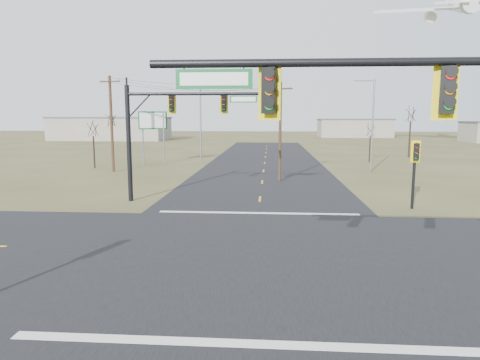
# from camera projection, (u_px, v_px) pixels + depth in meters

# --- Properties ---
(ground) EXTENTS (320.00, 320.00, 0.00)m
(ground) POSITION_uv_depth(u_px,v_px,m) (253.00, 252.00, 18.27)
(ground) COLOR brown
(ground) RESTS_ON ground
(road_ew) EXTENTS (160.00, 14.00, 0.02)m
(road_ew) POSITION_uv_depth(u_px,v_px,m) (253.00, 252.00, 18.27)
(road_ew) COLOR black
(road_ew) RESTS_ON ground
(road_ns) EXTENTS (14.00, 160.00, 0.02)m
(road_ns) POSITION_uv_depth(u_px,v_px,m) (253.00, 252.00, 18.27)
(road_ns) COLOR black
(road_ns) RESTS_ON ground
(stop_bar_near) EXTENTS (12.00, 0.40, 0.01)m
(stop_bar_near) POSITION_uv_depth(u_px,v_px,m) (241.00, 343.00, 10.87)
(stop_bar_near) COLOR silver
(stop_bar_near) RESTS_ON road_ns
(stop_bar_far) EXTENTS (12.00, 0.40, 0.01)m
(stop_bar_far) POSITION_uv_depth(u_px,v_px,m) (258.00, 213.00, 25.67)
(stop_bar_far) COLOR silver
(stop_bar_far) RESTS_ON road_ns
(mast_arm_near) EXTENTS (10.95, 0.56, 7.56)m
(mast_arm_near) POSITION_uv_depth(u_px,v_px,m) (463.00, 128.00, 9.72)
(mast_arm_near) COLOR black
(mast_arm_near) RESTS_ON ground
(mast_arm_far) EXTENTS (9.70, 0.56, 7.86)m
(mast_arm_far) POSITION_uv_depth(u_px,v_px,m) (169.00, 119.00, 28.56)
(mast_arm_far) COLOR black
(mast_arm_far) RESTS_ON ground
(pedestal_signal_ne) EXTENTS (0.62, 0.54, 4.33)m
(pedestal_signal_ne) POSITION_uv_depth(u_px,v_px,m) (415.00, 159.00, 26.43)
(pedestal_signal_ne) COLOR black
(pedestal_signal_ne) RESTS_ON ground
(utility_pole_near) EXTENTS (2.14, 0.43, 8.79)m
(utility_pole_near) POSITION_uv_depth(u_px,v_px,m) (280.00, 130.00, 37.84)
(utility_pole_near) COLOR #48301E
(utility_pole_near) RESTS_ON ground
(utility_pole_far) EXTENTS (2.38, 0.77, 9.98)m
(utility_pole_far) POSITION_uv_depth(u_px,v_px,m) (111.00, 123.00, 44.72)
(utility_pole_far) COLOR #48301E
(utility_pole_far) RESTS_ON ground
(highway_sign) EXTENTS (3.17, 1.46, 6.43)m
(highway_sign) POSITION_uv_depth(u_px,v_px,m) (153.00, 127.00, 51.52)
(highway_sign) COLOR gray
(highway_sign) RESTS_ON ground
(streetlight_a) EXTENTS (2.69, 0.30, 9.67)m
(streetlight_a) POSITION_uv_depth(u_px,v_px,m) (371.00, 120.00, 44.57)
(streetlight_a) COLOR gray
(streetlight_a) RESTS_ON ground
(streetlight_c) EXTENTS (2.92, 0.36, 10.45)m
(streetlight_c) POSITION_uv_depth(u_px,v_px,m) (202.00, 116.00, 53.87)
(streetlight_c) COLOR gray
(streetlight_c) RESTS_ON ground
(bare_tree_a) EXTENTS (2.74, 2.74, 5.69)m
(bare_tree_a) POSITION_uv_depth(u_px,v_px,m) (93.00, 128.00, 47.94)
(bare_tree_a) COLOR black
(bare_tree_a) RESTS_ON ground
(bare_tree_b) EXTENTS (2.75, 2.75, 6.90)m
(bare_tree_b) POSITION_uv_depth(u_px,v_px,m) (111.00, 119.00, 57.79)
(bare_tree_b) COLOR black
(bare_tree_b) RESTS_ON ground
(bare_tree_c) EXTENTS (2.68, 2.68, 5.30)m
(bare_tree_c) POSITION_uv_depth(u_px,v_px,m) (371.00, 130.00, 54.54)
(bare_tree_c) COLOR black
(bare_tree_c) RESTS_ON ground
(bare_tree_d) EXTENTS (3.76, 3.76, 7.73)m
(bare_tree_d) POSITION_uv_depth(u_px,v_px,m) (411.00, 114.00, 60.74)
(bare_tree_d) COLOR black
(bare_tree_d) RESTS_ON ground
(warehouse_left) EXTENTS (28.00, 14.00, 5.50)m
(warehouse_left) POSITION_uv_depth(u_px,v_px,m) (111.00, 129.00, 109.49)
(warehouse_left) COLOR #9B948A
(warehouse_left) RESTS_ON ground
(warehouse_mid) EXTENTS (20.00, 12.00, 5.00)m
(warehouse_mid) POSITION_uv_depth(u_px,v_px,m) (354.00, 128.00, 124.72)
(warehouse_mid) COLOR #9B948A
(warehouse_mid) RESTS_ON ground
(jet_airliner) EXTENTS (23.11, 24.19, 13.29)m
(jet_airliner) POSITION_uv_depth(u_px,v_px,m) (463.00, 3.00, 76.71)
(jet_airliner) COLOR white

